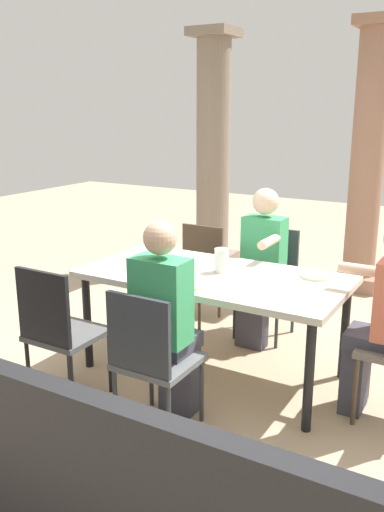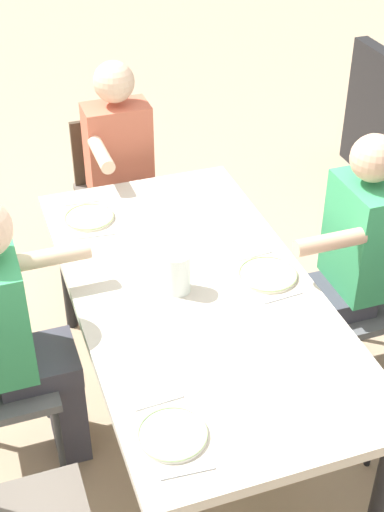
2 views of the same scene
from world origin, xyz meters
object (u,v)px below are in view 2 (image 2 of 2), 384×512
(diner_woman_green, at_px, (20,331))
(diner_man_white, at_px, (122,173))
(chair_mid_south, at_px, (376,286))
(water_pitcher, at_px, (178,275))
(dining_table, at_px, (195,303))
(diner_guest_third, at_px, (345,263))
(plate_0, at_px, (172,434))
(plate_1, at_px, (268,274))
(plate_2, at_px, (89,217))
(chair_head_east, at_px, (116,184))

(diner_woman_green, xyz_separation_m, diner_man_white, (1.11, -0.69, -0.01))
(chair_mid_south, bearing_deg, water_pitcher, 92.14)
(dining_table, xyz_separation_m, diner_man_white, (1.18, 0.00, -0.01))
(diner_guest_third, relative_size, plate_0, 5.74)
(chair_mid_south, distance_m, plate_1, 0.64)
(plate_0, xyz_separation_m, plate_2, (1.34, -0.03, -0.00))
(plate_0, bearing_deg, diner_guest_third, -54.28)
(diner_woman_green, bearing_deg, diner_guest_third, -90.24)
(diner_woman_green, bearing_deg, plate_0, -152.84)
(plate_2, bearing_deg, water_pitcher, -160.92)
(plate_0, xyz_separation_m, plate_1, (0.68, -0.63, -0.00))
(water_pitcher, bearing_deg, dining_table, -112.08)
(diner_guest_third, bearing_deg, diner_man_white, 32.80)
(chair_mid_south, height_order, plate_2, chair_mid_south)
(chair_mid_south, height_order, diner_woman_green, diner_woman_green)
(diner_guest_third, xyz_separation_m, plate_2, (0.60, 1.00, 0.08))
(diner_guest_third, distance_m, water_pitcher, 0.80)
(diner_man_white, xyz_separation_m, plate_2, (-0.51, 0.28, 0.09))
(diner_woman_green, height_order, plate_0, diner_woman_green)
(diner_guest_third, bearing_deg, diner_woman_green, 89.76)
(chair_head_east, bearing_deg, water_pitcher, 177.21)
(chair_head_east, relative_size, diner_woman_green, 0.68)
(water_pitcher, bearing_deg, plate_2, 19.08)
(diner_guest_third, relative_size, plate_2, 5.71)
(diner_man_white, height_order, plate_0, diner_man_white)
(dining_table, height_order, chair_head_east, chair_head_east)
(diner_woman_green, height_order, diner_man_white, diner_woman_green)
(diner_man_white, bearing_deg, plate_1, -165.04)
(diner_woman_green, distance_m, water_pitcher, 0.65)
(chair_head_east, xyz_separation_m, diner_woman_green, (-1.29, 0.70, 0.17))
(chair_mid_south, xyz_separation_m, diner_guest_third, (-0.00, 0.18, 0.17))
(chair_head_east, relative_size, plate_2, 3.85)
(diner_woman_green, distance_m, plate_1, 1.02)
(water_pitcher, bearing_deg, plate_1, -94.92)
(chair_mid_south, relative_size, plate_2, 4.03)
(diner_man_white, distance_m, plate_2, 0.59)
(dining_table, bearing_deg, water_pitcher, 67.92)
(chair_head_east, xyz_separation_m, plate_0, (-2.04, 0.31, 0.25))
(dining_table, distance_m, plate_1, 0.32)
(chair_mid_south, distance_m, diner_guest_third, 0.25)
(diner_man_white, xyz_separation_m, water_pitcher, (-1.15, 0.06, 0.16))
(diner_man_white, distance_m, plate_0, 1.89)
(water_pitcher, bearing_deg, chair_mid_south, -87.86)
(diner_man_white, bearing_deg, dining_table, -179.85)
(dining_table, relative_size, chair_head_east, 2.15)
(plate_0, xyz_separation_m, water_pitcher, (0.71, -0.25, 0.07))
(chair_head_east, distance_m, diner_guest_third, 1.49)
(dining_table, height_order, diner_woman_green, diner_woman_green)
(plate_1, distance_m, water_pitcher, 0.39)
(diner_woman_green, distance_m, plate_2, 0.73)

